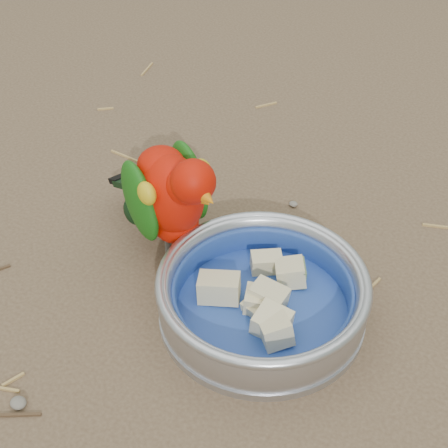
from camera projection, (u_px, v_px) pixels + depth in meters
The scene contains 6 objects.
ground at pixel (218, 298), 0.82m from camera, with size 60.00×60.00×0.00m, color brown.
food_bowl at pixel (262, 311), 0.80m from camera, with size 0.24×0.24×0.02m, color #B2B2BA.
bowl_wall at pixel (263, 293), 0.78m from camera, with size 0.24×0.24×0.04m, color #B2B2BA, non-canonical shape.
fruit_wedges at pixel (262, 297), 0.78m from camera, with size 0.14×0.14×0.03m, color beige, non-canonical shape.
lory_parrot at pixel (172, 203), 0.83m from camera, with size 0.10×0.20×0.16m, color #BB1002, non-canonical shape.
ground_debris at pixel (199, 283), 0.84m from camera, with size 0.90×0.80×0.01m, color #AE894C, non-canonical shape.
Camera 1 is at (0.29, -0.49, 0.60)m, focal length 55.00 mm.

